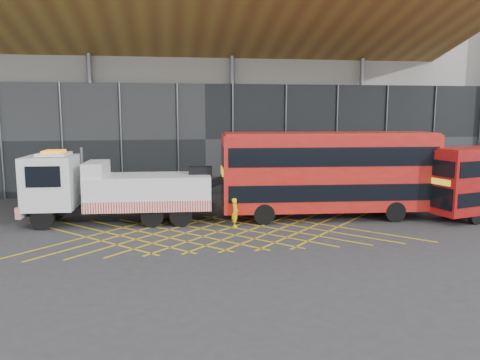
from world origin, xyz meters
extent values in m
plane|color=#2B2B2E|center=(0.00, 0.00, 0.00)|extent=(120.00, 120.00, 0.00)
cube|color=gold|center=(-4.80, 0.00, 0.01)|extent=(7.16, 7.16, 0.01)
cube|color=gold|center=(-4.80, 0.00, 0.01)|extent=(7.16, 7.16, 0.01)
cube|color=gold|center=(-3.20, 0.00, 0.01)|extent=(7.16, 7.16, 0.01)
cube|color=gold|center=(-3.20, 0.00, 0.01)|extent=(7.16, 7.16, 0.01)
cube|color=gold|center=(-1.60, 0.00, 0.01)|extent=(7.16, 7.16, 0.01)
cube|color=gold|center=(-1.60, 0.00, 0.01)|extent=(7.16, 7.16, 0.01)
cube|color=gold|center=(0.00, 0.00, 0.01)|extent=(7.16, 7.16, 0.01)
cube|color=gold|center=(0.00, 0.00, 0.01)|extent=(7.16, 7.16, 0.01)
cube|color=gold|center=(1.60, 0.00, 0.01)|extent=(7.16, 7.16, 0.01)
cube|color=gold|center=(1.60, 0.00, 0.01)|extent=(7.16, 7.16, 0.01)
cube|color=gold|center=(3.20, 0.00, 0.01)|extent=(7.16, 7.16, 0.01)
cube|color=gold|center=(3.20, 0.00, 0.01)|extent=(7.16, 7.16, 0.01)
cube|color=gold|center=(4.80, 0.00, 0.01)|extent=(7.16, 7.16, 0.01)
cube|color=gold|center=(4.80, 0.00, 0.01)|extent=(7.16, 7.16, 0.01)
cube|color=gold|center=(6.40, 0.00, 0.01)|extent=(7.16, 7.16, 0.01)
cube|color=gold|center=(6.40, 0.00, 0.01)|extent=(7.16, 7.16, 0.01)
cube|color=gold|center=(8.00, 0.00, 0.01)|extent=(7.16, 7.16, 0.01)
cube|color=gold|center=(8.00, 0.00, 0.01)|extent=(7.16, 7.16, 0.01)
cube|color=gray|center=(2.00, 19.00, 9.00)|extent=(55.00, 14.00, 18.00)
cube|color=black|center=(2.00, 11.70, 4.00)|extent=(55.00, 0.80, 8.00)
cube|color=brown|center=(0.00, 8.00, 11.50)|extent=(40.00, 11.93, 4.07)
cylinder|color=#595B60|center=(-6.00, 11.50, 5.00)|extent=(0.36, 0.36, 10.00)
cylinder|color=#595B60|center=(4.00, 11.50, 5.00)|extent=(0.36, 0.36, 10.00)
cylinder|color=#595B60|center=(14.00, 11.50, 5.00)|extent=(0.36, 0.36, 10.00)
cube|color=black|center=(-3.32, 2.75, 0.75)|extent=(10.20, 1.64, 0.37)
cube|color=white|center=(-6.95, 2.95, 2.30)|extent=(2.71, 2.81, 2.78)
cube|color=black|center=(-8.25, 3.03, 2.78)|extent=(0.19, 2.35, 1.18)
cube|color=red|center=(-8.28, 3.03, 0.91)|extent=(0.42, 2.79, 0.59)
cube|color=orange|center=(-6.73, 2.94, 3.94)|extent=(1.03, 1.34, 0.13)
cube|color=white|center=(-1.82, 2.67, 1.76)|extent=(6.77, 3.04, 1.71)
cube|color=red|center=(-1.90, 1.30, 1.12)|extent=(6.62, 0.44, 0.59)
cube|color=white|center=(-4.60, 2.82, 2.99)|extent=(1.21, 2.62, 0.75)
cube|color=black|center=(0.96, 2.51, 2.78)|extent=(1.31, 0.61, 0.53)
cube|color=black|center=(2.02, 2.45, 2.25)|extent=(2.36, 0.50, 1.16)
cylinder|color=black|center=(-7.22, 1.84, 0.59)|extent=(1.20, 0.44, 1.18)
cylinder|color=black|center=(-7.10, 4.09, 0.59)|extent=(1.20, 0.44, 1.18)
cylinder|color=black|center=(-0.17, 1.45, 0.59)|extent=(1.20, 0.44, 1.18)
cylinder|color=black|center=(-0.05, 3.69, 0.59)|extent=(1.20, 0.44, 1.18)
cylinder|color=#595B60|center=(-5.50, 3.94, 2.89)|extent=(0.15, 0.15, 2.35)
cube|color=#AD140F|center=(8.14, 2.11, 2.67)|extent=(12.09, 3.62, 4.21)
cube|color=black|center=(8.14, 2.11, 1.68)|extent=(11.62, 3.64, 0.92)
cube|color=black|center=(8.14, 2.11, 3.63)|extent=(11.62, 3.64, 1.03)
cube|color=black|center=(2.17, 2.54, 1.73)|extent=(0.24, 2.43, 1.41)
cube|color=black|center=(2.17, 2.54, 3.63)|extent=(0.24, 2.43, 1.03)
cube|color=yellow|center=(2.16, 2.54, 2.76)|extent=(0.20, 1.93, 0.38)
cube|color=#AD140F|center=(8.14, 2.11, 4.80)|extent=(11.84, 3.38, 0.13)
cylinder|color=black|center=(4.26, 1.15, 0.56)|extent=(1.15, 0.41, 1.13)
cylinder|color=black|center=(4.44, 3.61, 0.56)|extent=(1.15, 0.41, 1.13)
cylinder|color=black|center=(11.51, 0.63, 0.56)|extent=(1.15, 0.41, 1.13)
cylinder|color=black|center=(11.68, 3.09, 0.56)|extent=(1.15, 0.41, 1.13)
cube|color=black|center=(13.54, -0.07, 1.45)|extent=(0.58, 1.98, 1.18)
cube|color=black|center=(13.54, -0.07, 3.03)|extent=(0.58, 1.98, 0.86)
cube|color=yellow|center=(13.53, -0.08, 2.31)|extent=(0.47, 1.58, 0.32)
cylinder|color=black|center=(15.56, -0.57, 0.47)|extent=(0.98, 0.50, 0.94)
cylinder|color=black|center=(15.05, 1.37, 0.47)|extent=(0.98, 0.50, 0.94)
imported|color=yellow|center=(2.65, 0.90, 0.77)|extent=(0.40, 0.58, 1.53)
camera|label=1|loc=(-0.87, -22.89, 6.07)|focal=35.00mm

